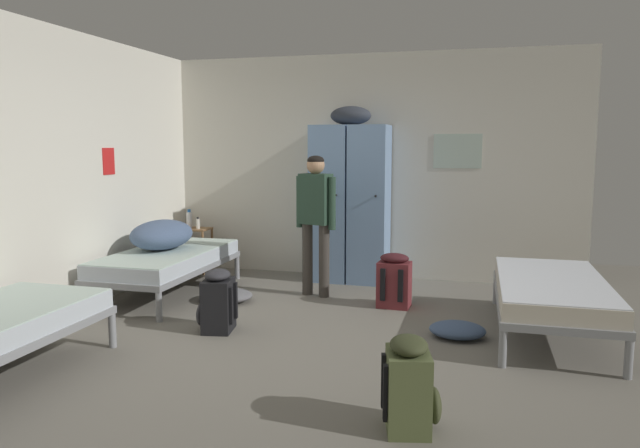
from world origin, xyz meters
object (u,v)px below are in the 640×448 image
(bedding_heap, at_px, (162,235))
(water_bottle, at_px, (189,219))
(locker_bank, at_px, (350,200))
(backpack_olive, at_px, (410,386))
(clothes_pile_denim, at_px, (457,330))
(lotion_bottle, at_px, (198,224))
(person_traveler, at_px, (316,212))
(backpack_black, at_px, (217,302))
(backpack_maroon, at_px, (394,281))
(bed_right, at_px, (551,291))
(clothes_pile_grey, at_px, (226,295))
(shelf_unit, at_px, (195,246))
(bed_left_rear, at_px, (167,260))

(bedding_heap, distance_m, water_bottle, 1.12)
(locker_bank, xyz_separation_m, water_bottle, (-2.09, -0.04, -0.29))
(backpack_olive, relative_size, clothes_pile_denim, 1.16)
(bedding_heap, xyz_separation_m, lotion_bottle, (-0.08, 1.04, -0.01))
(person_traveler, distance_m, backpack_black, 1.64)
(locker_bank, relative_size, backpack_maroon, 3.76)
(person_traveler, bearing_deg, bed_right, -18.32)
(locker_bank, xyz_separation_m, bed_right, (2.10, -1.58, -0.59))
(locker_bank, xyz_separation_m, clothes_pile_grey, (-1.04, -1.30, -0.90))
(backpack_olive, bearing_deg, locker_bank, 107.21)
(bed_right, relative_size, person_traveler, 1.26)
(shelf_unit, height_order, clothes_pile_grey, shelf_unit)
(person_traveler, height_order, backpack_black, person_traveler)
(backpack_olive, height_order, backpack_maroon, same)
(person_traveler, bearing_deg, backpack_olive, -64.79)
(backpack_maroon, bearing_deg, clothes_pile_grey, -171.76)
(person_traveler, xyz_separation_m, backpack_maroon, (0.88, -0.23, -0.65))
(bedding_heap, bearing_deg, shelf_unit, 98.05)
(bed_left_rear, bearing_deg, clothes_pile_grey, -7.40)
(shelf_unit, xyz_separation_m, bed_left_rear, (0.25, -1.15, 0.04))
(clothes_pile_grey, bearing_deg, backpack_olive, -47.18)
(bed_left_rear, bearing_deg, water_bottle, 105.75)
(clothes_pile_denim, bearing_deg, clothes_pile_grey, 166.16)
(locker_bank, relative_size, lotion_bottle, 13.77)
(locker_bank, distance_m, backpack_black, 2.45)
(bed_right, height_order, water_bottle, water_bottle)
(bedding_heap, relative_size, water_bottle, 3.55)
(bedding_heap, xyz_separation_m, water_bottle, (-0.23, 1.10, 0.03))
(backpack_black, bearing_deg, shelf_unit, 120.92)
(backpack_maroon, height_order, clothes_pile_denim, backpack_maroon)
(bed_right, height_order, person_traveler, person_traveler)
(bed_left_rear, bearing_deg, shelf_unit, 102.26)
(backpack_black, relative_size, backpack_maroon, 1.00)
(bed_left_rear, height_order, water_bottle, water_bottle)
(backpack_black, xyz_separation_m, clothes_pile_denim, (2.04, 0.35, -0.19))
(person_traveler, height_order, water_bottle, person_traveler)
(shelf_unit, bearing_deg, backpack_olive, -48.79)
(bed_right, xyz_separation_m, backpack_olive, (-0.97, -2.06, -0.12))
(bed_left_rear, relative_size, bedding_heap, 2.26)
(backpack_olive, xyz_separation_m, backpack_black, (-1.84, 1.41, 0.00))
(lotion_bottle, xyz_separation_m, backpack_olive, (3.07, -3.55, -0.38))
(backpack_olive, height_order, clothes_pile_grey, backpack_olive)
(locker_bank, bearing_deg, bedding_heap, -148.62)
(bed_left_rear, xyz_separation_m, clothes_pile_grey, (0.72, -0.09, -0.32))
(clothes_pile_denim, relative_size, clothes_pile_grey, 0.84)
(bed_left_rear, bearing_deg, backpack_maroon, 3.66)
(locker_bank, xyz_separation_m, backpack_maroon, (0.68, -1.05, -0.71))
(locker_bank, relative_size, backpack_black, 3.76)
(shelf_unit, xyz_separation_m, water_bottle, (-0.08, 0.02, 0.33))
(bed_right, height_order, backpack_olive, backpack_olive)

